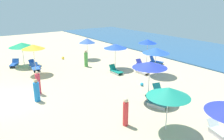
{
  "coord_description": "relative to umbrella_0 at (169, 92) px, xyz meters",
  "views": [
    {
      "loc": [
        14.59,
        -1.99,
        6.26
      ],
      "look_at": [
        1.38,
        7.52,
        1.11
      ],
      "focal_mm": 35.29,
      "sensor_mm": 36.0,
      "label": 1
    }
  ],
  "objects": [
    {
      "name": "lounge_chair_8_0",
      "position": [
        -8.77,
        3.38,
        -1.83
      ],
      "size": [
        1.44,
        0.66,
        0.72
      ],
      "rotation": [
        0.0,
        0.0,
        1.6
      ],
      "color": "silver",
      "rests_on": "ground_plane"
    },
    {
      "name": "ocean",
      "position": [
        -8.28,
        17.65,
        -2.01
      ],
      "size": [
        60.0,
        12.91,
        0.12
      ],
      "primitive_type": "cube",
      "color": "#2C5A89",
      "rests_on": "ground_plane"
    },
    {
      "name": "beach_ball_2",
      "position": [
        -16.23,
        1.58,
        -1.92
      ],
      "size": [
        0.3,
        0.3,
        0.3
      ],
      "primitive_type": "sphere",
      "color": "yellow",
      "rests_on": "ground_plane"
    },
    {
      "name": "lounge_chair_7_1",
      "position": [
        -16.36,
        -3.5,
        -1.81
      ],
      "size": [
        1.49,
        1.2,
        0.69
      ],
      "rotation": [
        0.0,
        0.0,
        1.08
      ],
      "color": "silver",
      "rests_on": "ground_plane"
    },
    {
      "name": "ground_plane",
      "position": [
        -8.28,
        -5.9,
        -2.07
      ],
      "size": [
        60.0,
        60.0,
        0.0
      ],
      "primitive_type": "plane",
      "color": "#D0B78E"
    },
    {
      "name": "umbrella_2",
      "position": [
        -14.68,
        3.86,
        0.01
      ],
      "size": [
        1.8,
        1.8,
        2.35
      ],
      "color": "silver",
      "rests_on": "ground_plane"
    },
    {
      "name": "umbrella_3",
      "position": [
        -3.05,
        1.77,
        0.35
      ],
      "size": [
        2.21,
        2.21,
        2.62
      ],
      "color": "silver",
      "rests_on": "ground_plane"
    },
    {
      "name": "beachgoer_3",
      "position": [
        -8.24,
        -3.73,
        -1.29
      ],
      "size": [
        0.46,
        0.46,
        1.68
      ],
      "rotation": [
        0.0,
        0.0,
        1.01
      ],
      "color": "#DA3A4C",
      "rests_on": "ground_plane"
    },
    {
      "name": "umbrella_5",
      "position": [
        -6.42,
        5.91,
        0.13
      ],
      "size": [
        2.31,
        2.31,
        2.44
      ],
      "color": "silver",
      "rests_on": "ground_plane"
    },
    {
      "name": "umbrella_0",
      "position": [
        0.0,
        0.0,
        0.0
      ],
      "size": [
        2.13,
        2.13,
        2.31
      ],
      "color": "silver",
      "rests_on": "ground_plane"
    },
    {
      "name": "beachgoer_4",
      "position": [
        -12.22,
        2.29,
        -1.3
      ],
      "size": [
        0.41,
        0.41,
        1.65
      ],
      "rotation": [
        0.0,
        0.0,
        0.17
      ],
      "color": "#4EA046",
      "rests_on": "ground_plane"
    },
    {
      "name": "lounge_chair_1_0",
      "position": [
        1.87,
        1.73,
        -1.81
      ],
      "size": [
        1.49,
        0.97,
        0.64
      ],
      "rotation": [
        0.0,
        0.0,
        1.29
      ],
      "color": "silver",
      "rests_on": "ground_plane"
    },
    {
      "name": "umbrella_7",
      "position": [
        -16.09,
        -2.63,
        0.05
      ],
      "size": [
        2.49,
        2.49,
        2.35
      ],
      "color": "silver",
      "rests_on": "ground_plane"
    },
    {
      "name": "lounge_chair_3_1",
      "position": [
        -2.98,
        2.92,
        -1.8
      ],
      "size": [
        1.53,
        0.89,
        0.76
      ],
      "rotation": [
        0.0,
        0.0,
        1.36
      ],
      "color": "silver",
      "rests_on": "ground_plane"
    },
    {
      "name": "lounge_chair_6_1",
      "position": [
        -8.91,
        8.67,
        -1.82
      ],
      "size": [
        1.49,
        1.02,
        0.77
      ],
      "rotation": [
        0.0,
        0.0,
        1.88
      ],
      "color": "silver",
      "rests_on": "ground_plane"
    },
    {
      "name": "lounge_chair_4_0",
      "position": [
        -13.86,
        -2.21,
        -1.82
      ],
      "size": [
        1.41,
        0.81,
        0.67
      ],
      "rotation": [
        0.0,
        0.0,
        1.46
      ],
      "color": "silver",
      "rests_on": "ground_plane"
    },
    {
      "name": "lounge_chair_7_0",
      "position": [
        -14.79,
        -2.01,
        -1.83
      ],
      "size": [
        1.41,
        0.88,
        0.76
      ],
      "rotation": [
        0.0,
        0.0,
        1.83
      ],
      "color": "silver",
      "rests_on": "ground_plane"
    },
    {
      "name": "umbrella_8",
      "position": [
        -9.93,
        4.18,
        0.12
      ],
      "size": [
        2.17,
        2.17,
        2.4
      ],
      "color": "silver",
      "rests_on": "ground_plane"
    },
    {
      "name": "umbrella_6",
      "position": [
        -9.38,
        7.81,
        0.28
      ],
      "size": [
        1.82,
        1.82,
        2.56
      ],
      "color": "silver",
      "rests_on": "ground_plane"
    },
    {
      "name": "beachgoer_1",
      "position": [
        -1.53,
        -1.37,
        -1.32
      ],
      "size": [
        0.31,
        0.31,
        1.55
      ],
      "rotation": [
        0.0,
        0.0,
        0.06
      ],
      "color": "#EA383B",
      "rests_on": "ground_plane"
    },
    {
      "name": "beach_ball_1",
      "position": [
        -5.14,
        3.19,
        -1.94
      ],
      "size": [
        0.26,
        0.26,
        0.26
      ],
      "primitive_type": "sphere",
      "color": "#27A8D7",
      "rests_on": "ground_plane"
    },
    {
      "name": "beachgoer_0",
      "position": [
        -7.15,
        -4.18,
        -1.38
      ],
      "size": [
        0.49,
        0.49,
        1.51
      ],
      "rotation": [
        0.0,
        0.0,
        2.76
      ],
      "color": "#2180DE",
      "rests_on": "ground_plane"
    },
    {
      "name": "lounge_chair_3_0",
      "position": [
        -2.13,
        1.56,
        -1.82
      ],
      "size": [
        1.55,
        1.03,
        0.7
      ],
      "rotation": [
        0.0,
        0.0,
        1.88
      ],
      "color": "silver",
      "rests_on": "ground_plane"
    },
    {
      "name": "lounge_chair_5_0",
      "position": [
        -7.44,
        5.3,
        -1.84
      ],
      "size": [
        1.51,
        0.72,
        0.65
      ],
      "rotation": [
        0.0,
        0.0,
        1.61
      ],
      "color": "silver",
      "rests_on": "ground_plane"
    },
    {
      "name": "lounge_chair_6_0",
      "position": [
        -8.99,
        6.71,
        -1.82
      ],
      "size": [
        1.39,
        0.73,
        0.67
      ],
      "rotation": [
        0.0,
        0.0,
        1.46
      ],
      "color": "silver",
      "rests_on": "ground_plane"
    },
    {
      "name": "umbrella_4",
      "position": [
        -12.89,
        -2.48,
        0.37
      ],
      "size": [
        1.97,
        1.97,
        2.64
      ],
      "color": "silver",
      "rests_on": "ground_plane"
    }
  ]
}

